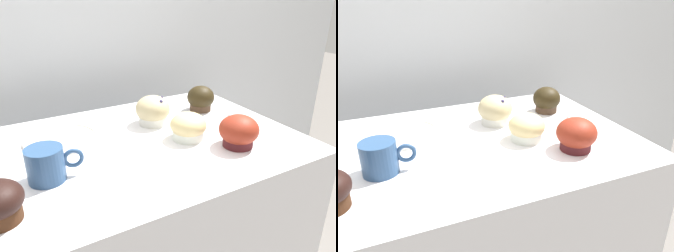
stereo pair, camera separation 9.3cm
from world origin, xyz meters
TOP-DOWN VIEW (x-y plane):
  - wall_back at (0.00, 0.60)m, footprint 3.20×0.10m
  - muffin_front_center at (0.27, -0.16)m, footprint 0.11×0.11m
  - muffin_back_left at (0.14, 0.10)m, footprint 0.11×0.11m
  - muffin_back_right at (0.35, 0.13)m, footprint 0.10×0.10m
  - muffin_front_right at (0.18, -0.05)m, footprint 0.11×0.11m
  - coffee_cup at (-0.22, -0.07)m, footprint 0.13×0.09m
  - serving_plate at (-0.15, 0.12)m, footprint 0.21×0.21m

SIDE VIEW (x-z plane):
  - serving_plate at x=-0.15m, z-range 0.88..0.89m
  - wall_back at x=0.00m, z-range 0.00..1.80m
  - muffin_front_right at x=0.18m, z-range 0.88..0.96m
  - muffin_back_right at x=0.35m, z-range 0.88..0.97m
  - coffee_cup at x=-0.22m, z-range 0.88..0.96m
  - muffin_front_center at x=0.27m, z-range 0.88..0.97m
  - muffin_back_left at x=0.14m, z-range 0.88..0.97m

